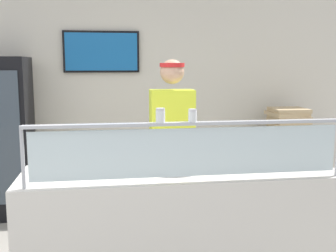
{
  "coord_description": "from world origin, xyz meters",
  "views": [
    {
      "loc": [
        0.62,
        -2.52,
        1.73
      ],
      "look_at": [
        1.06,
        0.37,
        1.28
      ],
      "focal_mm": 43.94,
      "sensor_mm": 36.0,
      "label": 1
    }
  ],
  "objects_px": {
    "pizza_server": "(178,165)",
    "pepper_flake_shaker": "(193,116)",
    "pizza_box_stack": "(288,119)",
    "drink_fridge": "(2,137)",
    "pizza_tray": "(173,167)",
    "worker_figure": "(173,146)",
    "parmesan_shaker": "(160,116)"
  },
  "relations": [
    {
      "from": "pizza_server",
      "to": "pepper_flake_shaker",
      "type": "height_order",
      "value": "pepper_flake_shaker"
    },
    {
      "from": "pepper_flake_shaker",
      "to": "pizza_box_stack",
      "type": "bearing_deg",
      "value": 52.4
    },
    {
      "from": "pepper_flake_shaker",
      "to": "drink_fridge",
      "type": "distance_m",
      "value": 2.84
    },
    {
      "from": "pizza_tray",
      "to": "worker_figure",
      "type": "height_order",
      "value": "worker_figure"
    },
    {
      "from": "drink_fridge",
      "to": "pizza_box_stack",
      "type": "xyz_separation_m",
      "value": [
        3.39,
        -0.04,
        0.15
      ]
    },
    {
      "from": "pizza_tray",
      "to": "parmesan_shaker",
      "type": "relative_size",
      "value": 4.76
    },
    {
      "from": "parmesan_shaker",
      "to": "pepper_flake_shaker",
      "type": "relative_size",
      "value": 1.11
    },
    {
      "from": "drink_fridge",
      "to": "pizza_server",
      "type": "bearing_deg",
      "value": -48.4
    },
    {
      "from": "worker_figure",
      "to": "pizza_box_stack",
      "type": "bearing_deg",
      "value": 36.82
    },
    {
      "from": "pizza_server",
      "to": "drink_fridge",
      "type": "bearing_deg",
      "value": 114.49
    },
    {
      "from": "pepper_flake_shaker",
      "to": "pizza_box_stack",
      "type": "relative_size",
      "value": 0.18
    },
    {
      "from": "pizza_tray",
      "to": "parmesan_shaker",
      "type": "xyz_separation_m",
      "value": [
        -0.13,
        -0.32,
        0.42
      ]
    },
    {
      "from": "parmesan_shaker",
      "to": "drink_fridge",
      "type": "distance_m",
      "value": 2.72
    },
    {
      "from": "pepper_flake_shaker",
      "to": "drink_fridge",
      "type": "height_order",
      "value": "drink_fridge"
    },
    {
      "from": "parmesan_shaker",
      "to": "drink_fridge",
      "type": "relative_size",
      "value": 0.05
    },
    {
      "from": "pizza_server",
      "to": "pizza_box_stack",
      "type": "height_order",
      "value": "pizza_box_stack"
    },
    {
      "from": "pepper_flake_shaker",
      "to": "pizza_tray",
      "type": "bearing_deg",
      "value": 103.49
    },
    {
      "from": "pizza_server",
      "to": "worker_figure",
      "type": "height_order",
      "value": "worker_figure"
    },
    {
      "from": "drink_fridge",
      "to": "pizza_tray",
      "type": "bearing_deg",
      "value": -48.67
    },
    {
      "from": "worker_figure",
      "to": "pizza_server",
      "type": "bearing_deg",
      "value": -95.71
    },
    {
      "from": "pepper_flake_shaker",
      "to": "pizza_server",
      "type": "bearing_deg",
      "value": 98.19
    },
    {
      "from": "pizza_tray",
      "to": "drink_fridge",
      "type": "height_order",
      "value": "drink_fridge"
    },
    {
      "from": "parmesan_shaker",
      "to": "drink_fridge",
      "type": "xyz_separation_m",
      "value": [
        -1.52,
        2.2,
        -0.49
      ]
    },
    {
      "from": "worker_figure",
      "to": "drink_fridge",
      "type": "distance_m",
      "value": 2.16
    },
    {
      "from": "pizza_box_stack",
      "to": "pizza_tray",
      "type": "bearing_deg",
      "value": -133.49
    },
    {
      "from": "pizza_box_stack",
      "to": "parmesan_shaker",
      "type": "bearing_deg",
      "value": -130.94
    },
    {
      "from": "pepper_flake_shaker",
      "to": "pizza_box_stack",
      "type": "xyz_separation_m",
      "value": [
        1.66,
        2.15,
        -0.34
      ]
    },
    {
      "from": "parmesan_shaker",
      "to": "worker_figure",
      "type": "height_order",
      "value": "worker_figure"
    },
    {
      "from": "pizza_server",
      "to": "pepper_flake_shaker",
      "type": "bearing_deg",
      "value": -98.92
    },
    {
      "from": "drink_fridge",
      "to": "pizza_box_stack",
      "type": "distance_m",
      "value": 3.39
    },
    {
      "from": "parmesan_shaker",
      "to": "pepper_flake_shaker",
      "type": "bearing_deg",
      "value": 0.0
    },
    {
      "from": "pepper_flake_shaker",
      "to": "pizza_box_stack",
      "type": "height_order",
      "value": "pepper_flake_shaker"
    }
  ]
}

